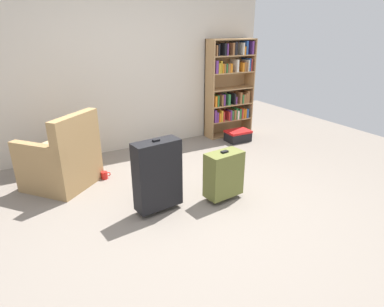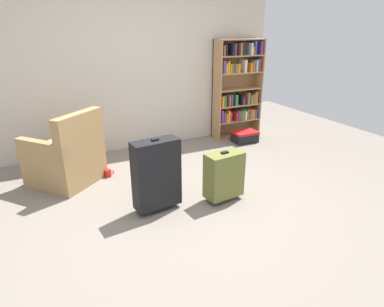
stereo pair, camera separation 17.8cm
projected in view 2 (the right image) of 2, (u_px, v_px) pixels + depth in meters
name	position (u px, v px, depth m)	size (l,w,h in m)	color
ground_plane	(197.00, 213.00, 3.35)	(8.13, 8.13, 0.00)	slate
back_wall	(130.00, 63.00, 4.77)	(4.65, 0.10, 2.60)	beige
bookshelf	(237.00, 88.00, 5.47)	(0.83, 0.29, 1.62)	#A87F51
armchair	(67.00, 158.00, 3.92)	(0.99, 0.99, 0.90)	#9E7A4C
mug	(108.00, 173.00, 4.15)	(0.12, 0.08, 0.10)	red
storage_box	(245.00, 136.00, 5.39)	(0.40, 0.28, 0.19)	black
suitcase_olive	(224.00, 175.00, 3.51)	(0.44, 0.27, 0.57)	brown
suitcase_black	(156.00, 174.00, 3.27)	(0.50, 0.25, 0.79)	black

